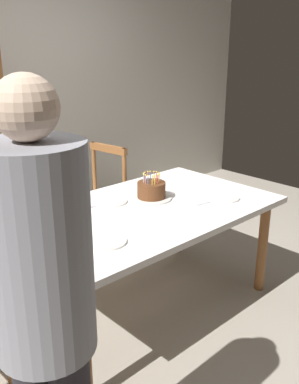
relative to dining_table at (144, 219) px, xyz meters
The scene contains 12 objects.
ground 0.66m from the dining_table, ahead, with size 6.40×6.40×0.00m, color #9E9384.
back_wall 1.96m from the dining_table, 90.00° to the left, with size 6.40×0.10×2.60m, color beige.
dining_table is the anchor object (origin of this frame).
birthday_cake 0.23m from the dining_table, 31.74° to the left, with size 0.28×0.28×0.19m.
plate_near_celebrant 0.55m from the dining_table, 154.23° to the right, with size 0.22×0.22×0.01m, color white.
plate_far_side 0.26m from the dining_table, 110.64° to the left, with size 0.22×0.22×0.01m, color white.
plate_near_guest 0.59m from the dining_table, 23.87° to the right, with size 0.22×0.22×0.01m, color white.
fork_near_celebrant 0.69m from the dining_table, 160.90° to the right, with size 0.18×0.02×0.01m, color silver.
fork_far_side 0.36m from the dining_table, 135.65° to the left, with size 0.18×0.02×0.01m, color silver.
fork_near_guest 0.44m from the dining_table, 30.50° to the right, with size 0.18×0.02×0.01m, color silver.
chair_spindle_back 0.90m from the dining_table, 75.49° to the left, with size 0.49×0.49×0.95m.
person_celebrant 1.47m from the dining_table, 144.73° to the right, with size 0.32×0.32×1.66m.
Camera 1 is at (-1.71, -1.88, 1.73)m, focal length 39.45 mm.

